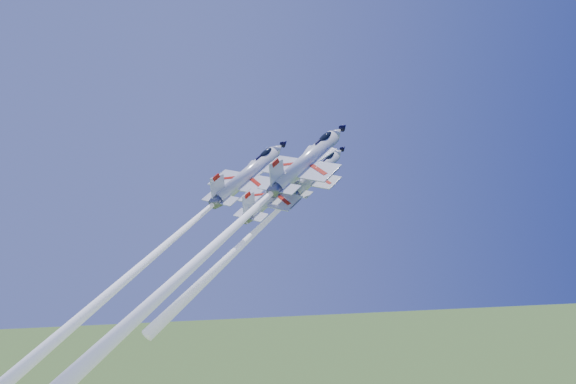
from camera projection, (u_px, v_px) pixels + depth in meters
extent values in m
cylinder|color=silver|center=(316.00, 174.00, 96.88)|extent=(6.08, 6.68, 9.90)
cone|color=silver|center=(338.00, 153.00, 100.59)|extent=(2.92, 2.91, 2.76)
cone|color=black|center=(343.00, 148.00, 101.45)|extent=(1.47, 1.47, 1.39)
cone|color=slate|center=(294.00, 195.00, 93.45)|extent=(2.56, 2.49, 1.96)
ellipsoid|color=black|center=(330.00, 157.00, 98.97)|extent=(2.71, 2.29, 2.24)
cube|color=black|center=(325.00, 160.00, 98.07)|extent=(0.88, 0.68, 0.78)
cube|color=silver|center=(312.00, 179.00, 96.36)|extent=(7.69, 8.33, 3.18)
cube|color=silver|center=(318.00, 167.00, 98.86)|extent=(2.73, 2.21, 1.79)
cube|color=silver|center=(330.00, 169.00, 97.48)|extent=(2.73, 2.21, 1.79)
cube|color=silver|center=(297.00, 193.00, 93.99)|extent=(4.12, 4.52, 1.67)
cube|color=silver|center=(296.00, 184.00, 93.41)|extent=(2.54, 2.20, 3.37)
cube|color=#B81509|center=(295.00, 176.00, 92.96)|extent=(1.02, 0.81, 1.01)
cube|color=black|center=(317.00, 179.00, 97.29)|extent=(6.56, 4.40, 5.02)
sphere|color=white|center=(293.00, 196.00, 93.32)|extent=(1.01, 1.00, 0.91)
cone|color=white|center=(228.00, 258.00, 84.60)|extent=(12.99, 14.93, 25.68)
cylinder|color=silver|center=(247.00, 175.00, 99.09)|extent=(7.81, 8.57, 12.71)
cone|color=silver|center=(278.00, 149.00, 103.86)|extent=(3.74, 3.74, 3.55)
cone|color=black|center=(285.00, 143.00, 104.97)|extent=(1.89, 1.88, 1.78)
cone|color=slate|center=(215.00, 202.00, 94.70)|extent=(3.29, 3.20, 2.52)
ellipsoid|color=black|center=(266.00, 154.00, 101.78)|extent=(3.47, 2.94, 2.87)
cube|color=black|center=(259.00, 158.00, 100.63)|extent=(1.13, 0.87, 1.00)
cube|color=silver|center=(242.00, 182.00, 98.43)|extent=(9.87, 10.69, 4.08)
cube|color=silver|center=(251.00, 167.00, 101.64)|extent=(3.50, 2.83, 2.30)
cube|color=silver|center=(264.00, 169.00, 99.86)|extent=(3.50, 2.83, 2.30)
cube|color=silver|center=(220.00, 199.00, 95.39)|extent=(5.29, 5.80, 2.15)
cube|color=silver|center=(218.00, 187.00, 94.64)|extent=(3.26, 2.83, 4.32)
cube|color=#B81509|center=(216.00, 177.00, 94.06)|extent=(1.31, 1.04, 1.29)
cube|color=black|center=(249.00, 181.00, 99.62)|extent=(8.43, 5.65, 6.44)
sphere|color=white|center=(214.00, 203.00, 94.53)|extent=(1.30, 1.28, 1.17)
cone|color=white|center=(85.00, 314.00, 80.03)|extent=(20.75, 24.02, 42.16)
cylinder|color=silver|center=(306.00, 162.00, 90.38)|extent=(7.87, 8.64, 12.81)
cone|color=silver|center=(337.00, 133.00, 95.18)|extent=(3.78, 3.77, 3.58)
cone|color=black|center=(344.00, 127.00, 96.30)|extent=(1.90, 1.90, 1.80)
cone|color=slate|center=(274.00, 191.00, 85.95)|extent=(3.32, 3.22, 2.54)
ellipsoid|color=black|center=(325.00, 138.00, 93.08)|extent=(3.50, 2.96, 2.90)
cube|color=black|center=(318.00, 142.00, 91.92)|extent=(1.14, 0.88, 1.00)
cube|color=silver|center=(301.00, 168.00, 89.71)|extent=(9.95, 10.78, 4.11)
cube|color=silver|center=(309.00, 152.00, 92.95)|extent=(3.53, 2.86, 2.32)
cube|color=silver|center=(325.00, 154.00, 91.16)|extent=(3.53, 2.86, 2.32)
cube|color=silver|center=(279.00, 187.00, 86.65)|extent=(5.34, 5.85, 2.17)
cube|color=silver|center=(277.00, 174.00, 85.89)|extent=(3.29, 2.85, 4.36)
cube|color=#B81509|center=(275.00, 163.00, 85.31)|extent=(1.32, 1.05, 1.30)
cube|color=black|center=(308.00, 168.00, 90.91)|extent=(8.50, 5.70, 6.49)
sphere|color=white|center=(273.00, 192.00, 85.78)|extent=(1.31, 1.30, 1.18)
cone|color=white|center=(172.00, 284.00, 74.32)|extent=(17.03, 19.58, 33.72)
cylinder|color=silver|center=(274.00, 193.00, 89.40)|extent=(6.49, 7.13, 10.56)
cone|color=silver|center=(302.00, 167.00, 93.36)|extent=(3.11, 3.11, 2.95)
cone|color=black|center=(308.00, 162.00, 94.28)|extent=(1.57, 1.57, 1.48)
cone|color=slate|center=(247.00, 218.00, 85.74)|extent=(2.73, 2.66, 2.09)
ellipsoid|color=black|center=(291.00, 172.00, 91.63)|extent=(2.89, 2.44, 2.39)
cube|color=black|center=(285.00, 176.00, 90.67)|extent=(0.94, 0.72, 0.83)
cube|color=silver|center=(270.00, 199.00, 88.85)|extent=(8.20, 8.89, 3.39)
cube|color=silver|center=(278.00, 184.00, 91.52)|extent=(2.91, 2.36, 1.91)
cube|color=silver|center=(290.00, 186.00, 90.04)|extent=(2.91, 2.36, 1.91)
cube|color=silver|center=(251.00, 215.00, 86.32)|extent=(4.40, 4.82, 1.79)
cube|color=silver|center=(249.00, 204.00, 85.70)|extent=(2.71, 2.35, 3.59)
cube|color=#B81509|center=(247.00, 195.00, 85.22)|extent=(1.09, 0.87, 1.07)
cube|color=black|center=(276.00, 198.00, 89.84)|extent=(7.00, 4.70, 5.35)
sphere|color=white|center=(245.00, 219.00, 85.60)|extent=(1.08, 1.07, 0.97)
cone|color=white|center=(157.00, 301.00, 75.70)|extent=(14.61, 16.82, 29.08)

